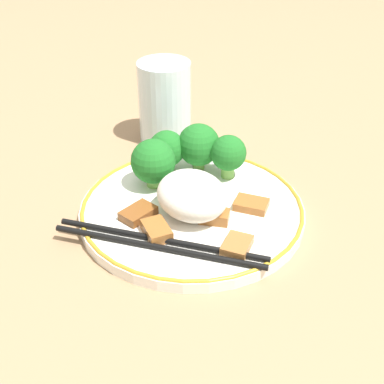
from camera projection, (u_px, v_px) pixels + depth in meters
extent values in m
plane|color=#9E7A56|center=(192.00, 215.00, 0.62)|extent=(3.00, 3.00, 0.00)
cylinder|color=white|center=(192.00, 211.00, 0.62)|extent=(0.26, 0.26, 0.01)
torus|color=#B28C26|center=(192.00, 206.00, 0.62)|extent=(0.26, 0.26, 0.01)
ellipsoid|color=white|center=(192.00, 195.00, 0.59)|extent=(0.08, 0.07, 0.05)
cylinder|color=#72AD4C|center=(228.00, 171.00, 0.67)|extent=(0.02, 0.02, 0.02)
sphere|color=#1E6B23|center=(228.00, 153.00, 0.65)|extent=(0.04, 0.04, 0.04)
cylinder|color=#72AD4C|center=(199.00, 163.00, 0.69)|extent=(0.02, 0.02, 0.01)
sphere|color=#1E6B23|center=(199.00, 145.00, 0.67)|extent=(0.05, 0.05, 0.05)
cylinder|color=#72AD4C|center=(167.00, 165.00, 0.68)|extent=(0.02, 0.02, 0.01)
sphere|color=#1E6B23|center=(167.00, 149.00, 0.67)|extent=(0.05, 0.05, 0.05)
cylinder|color=#72AD4C|center=(154.00, 180.00, 0.65)|extent=(0.02, 0.02, 0.01)
sphere|color=#1E6B23|center=(153.00, 161.00, 0.64)|extent=(0.05, 0.05, 0.05)
cube|color=#995B28|center=(213.00, 217.00, 0.59)|extent=(0.04, 0.04, 0.01)
cube|color=brown|center=(138.00, 213.00, 0.60)|extent=(0.03, 0.04, 0.01)
cube|color=#9E6633|center=(237.00, 246.00, 0.55)|extent=(0.04, 0.04, 0.01)
cube|color=#995B28|center=(251.00, 205.00, 0.61)|extent=(0.05, 0.04, 0.01)
cube|color=#995B28|center=(157.00, 231.00, 0.57)|extent=(0.04, 0.03, 0.01)
cylinder|color=black|center=(158.00, 247.00, 0.55)|extent=(0.20, 0.13, 0.01)
cylinder|color=black|center=(162.00, 240.00, 0.56)|extent=(0.20, 0.13, 0.01)
cylinder|color=silver|center=(165.00, 102.00, 0.76)|extent=(0.07, 0.07, 0.11)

